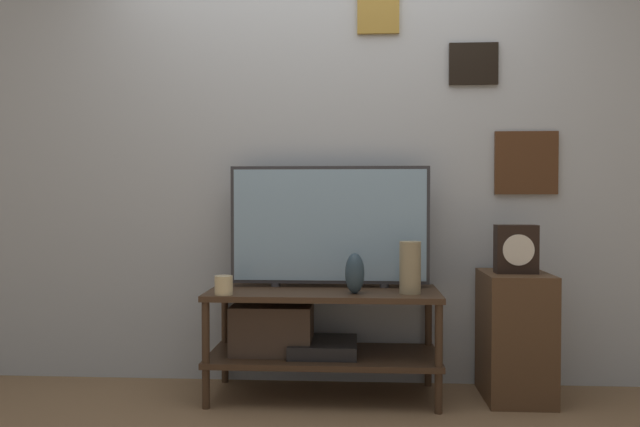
{
  "coord_description": "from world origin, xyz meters",
  "views": [
    {
      "loc": [
        0.19,
        -3.03,
        1.08
      ],
      "look_at": [
        -0.02,
        0.3,
        0.99
      ],
      "focal_mm": 35.0,
      "sensor_mm": 36.0,
      "label": 1
    }
  ],
  "objects_px": {
    "television": "(329,225)",
    "candle_jar": "(224,285)",
    "vase_urn_stoneware": "(355,273)",
    "mantel_clock": "(516,249)",
    "vase_tall_ceramic": "(410,267)"
  },
  "relations": [
    {
      "from": "vase_urn_stoneware",
      "to": "television",
      "type": "bearing_deg",
      "value": 121.86
    },
    {
      "from": "television",
      "to": "candle_jar",
      "type": "bearing_deg",
      "value": -150.15
    },
    {
      "from": "television",
      "to": "mantel_clock",
      "type": "height_order",
      "value": "television"
    },
    {
      "from": "candle_jar",
      "to": "vase_urn_stoneware",
      "type": "bearing_deg",
      "value": 6.48
    },
    {
      "from": "vase_urn_stoneware",
      "to": "mantel_clock",
      "type": "height_order",
      "value": "mantel_clock"
    },
    {
      "from": "vase_tall_ceramic",
      "to": "candle_jar",
      "type": "distance_m",
      "value": 0.97
    },
    {
      "from": "vase_tall_ceramic",
      "to": "mantel_clock",
      "type": "bearing_deg",
      "value": 9.97
    },
    {
      "from": "candle_jar",
      "to": "vase_tall_ceramic",
      "type": "bearing_deg",
      "value": 5.83
    },
    {
      "from": "vase_urn_stoneware",
      "to": "candle_jar",
      "type": "xyz_separation_m",
      "value": [
        -0.67,
        -0.08,
        -0.06
      ]
    },
    {
      "from": "television",
      "to": "vase_tall_ceramic",
      "type": "height_order",
      "value": "television"
    },
    {
      "from": "vase_urn_stoneware",
      "to": "mantel_clock",
      "type": "distance_m",
      "value": 0.87
    },
    {
      "from": "vase_urn_stoneware",
      "to": "candle_jar",
      "type": "height_order",
      "value": "vase_urn_stoneware"
    },
    {
      "from": "candle_jar",
      "to": "mantel_clock",
      "type": "bearing_deg",
      "value": 7.37
    },
    {
      "from": "vase_tall_ceramic",
      "to": "vase_urn_stoneware",
      "type": "relative_size",
      "value": 1.28
    },
    {
      "from": "television",
      "to": "candle_jar",
      "type": "xyz_separation_m",
      "value": [
        -0.53,
        -0.3,
        -0.3
      ]
    }
  ]
}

